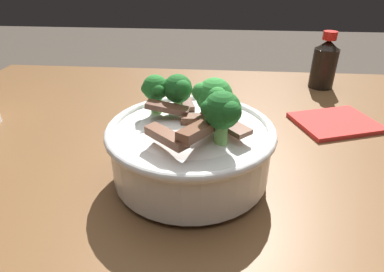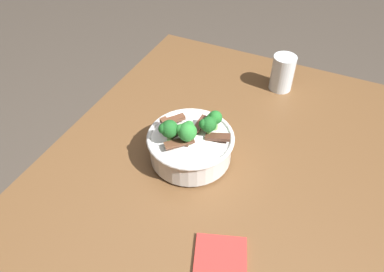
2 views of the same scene
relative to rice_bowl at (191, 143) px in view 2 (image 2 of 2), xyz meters
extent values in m
cube|color=brown|center=(-0.08, -0.06, -0.08)|extent=(1.27, 0.85, 0.04)
cube|color=brown|center=(0.48, -0.41, -0.46)|extent=(0.08, 0.08, 0.72)
cube|color=brown|center=(0.48, 0.28, -0.46)|extent=(0.08, 0.08, 0.72)
cylinder|color=white|center=(0.00, 0.00, -0.05)|extent=(0.09, 0.09, 0.01)
cylinder|color=white|center=(0.00, 0.00, -0.01)|extent=(0.21, 0.21, 0.07)
torus|color=white|center=(0.00, 0.00, 0.02)|extent=(0.22, 0.22, 0.01)
ellipsoid|color=white|center=(0.00, 0.00, 0.00)|extent=(0.18, 0.18, 0.05)
cube|color=brown|center=(-0.01, 0.05, 0.05)|extent=(0.05, 0.07, 0.02)
cube|color=#563323|center=(0.03, -0.01, 0.04)|extent=(0.06, 0.02, 0.01)
cube|color=brown|center=(-0.01, 0.00, 0.03)|extent=(0.06, 0.02, 0.01)
cube|color=#563323|center=(0.02, -0.06, 0.03)|extent=(0.04, 0.06, 0.01)
cube|color=brown|center=(0.02, 0.06, 0.04)|extent=(0.06, 0.05, 0.01)
cube|color=brown|center=(-0.04, 0.01, 0.04)|extent=(0.06, 0.07, 0.01)
cylinder|color=#6BA84C|center=(0.02, -0.04, 0.03)|extent=(0.01, 0.01, 0.03)
sphere|color=#1E6023|center=(0.02, -0.04, 0.06)|extent=(0.04, 0.04, 0.04)
sphere|color=#1E6023|center=(0.03, -0.04, 0.06)|extent=(0.02, 0.02, 0.02)
sphere|color=#1E6023|center=(0.01, -0.03, 0.06)|extent=(0.02, 0.02, 0.02)
cylinder|color=#7AB256|center=(0.05, -0.04, 0.03)|extent=(0.02, 0.02, 0.03)
sphere|color=#237028|center=(0.05, -0.04, 0.06)|extent=(0.04, 0.04, 0.04)
sphere|color=#237028|center=(0.06, -0.04, 0.06)|extent=(0.02, 0.02, 0.02)
sphere|color=#237028|center=(0.05, -0.03, 0.06)|extent=(0.02, 0.02, 0.02)
cylinder|color=#6BA84C|center=(-0.04, 0.04, 0.04)|extent=(0.02, 0.02, 0.03)
sphere|color=#1E6023|center=(-0.04, 0.04, 0.06)|extent=(0.04, 0.04, 0.04)
sphere|color=#1E6023|center=(-0.02, 0.04, 0.07)|extent=(0.02, 0.02, 0.02)
sphere|color=#1E6023|center=(-0.05, 0.05, 0.07)|extent=(0.03, 0.03, 0.03)
cylinder|color=#5B9947|center=(-0.03, -0.01, 0.04)|extent=(0.02, 0.02, 0.03)
sphere|color=#2D8433|center=(-0.03, -0.01, 0.06)|extent=(0.05, 0.05, 0.05)
sphere|color=#2D8433|center=(-0.01, 0.00, 0.07)|extent=(0.02, 0.02, 0.02)
sphere|color=#2D8433|center=(-0.03, 0.01, 0.07)|extent=(0.03, 0.03, 0.03)
cylinder|color=white|center=(0.40, -0.13, -0.05)|extent=(0.07, 0.07, 0.00)
cylinder|color=white|center=(0.40, -0.13, 0.00)|extent=(0.07, 0.07, 0.11)
cylinder|color=silver|center=(0.40, -0.13, -0.03)|extent=(0.06, 0.06, 0.05)
cube|color=red|center=(-0.25, -0.18, -0.05)|extent=(0.17, 0.15, 0.01)
camera|label=1|loc=(-0.03, 0.36, 0.21)|focal=30.11mm
camera|label=2|loc=(-0.60, -0.28, 0.65)|focal=34.74mm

